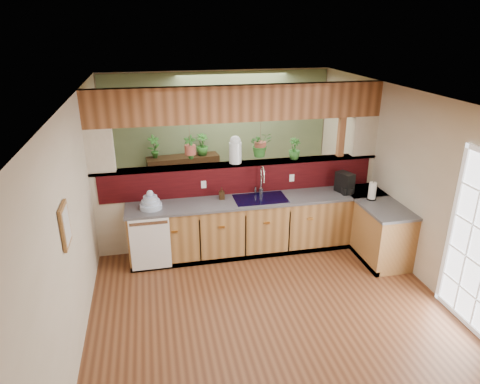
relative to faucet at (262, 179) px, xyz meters
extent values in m
cube|color=brown|center=(-0.31, -1.13, -1.16)|extent=(4.60, 7.00, 0.01)
cube|color=brown|center=(-0.31, -1.13, 1.44)|extent=(4.60, 7.00, 0.01)
cube|color=beige|center=(-0.31, 2.37, 0.14)|extent=(4.60, 0.02, 2.60)
cube|color=beige|center=(-2.61, -1.13, 0.14)|extent=(0.02, 7.00, 2.60)
cube|color=beige|center=(1.99, -1.13, 0.14)|extent=(0.02, 7.00, 2.60)
cube|color=beige|center=(-0.31, 0.22, -0.48)|extent=(4.60, 0.15, 1.35)
cube|color=#35060A|center=(-0.31, 0.14, -0.03)|extent=(4.40, 0.02, 0.45)
cube|color=brown|center=(-0.31, 0.22, 0.21)|extent=(4.60, 0.21, 0.04)
cube|color=brown|center=(-0.31, 0.22, 1.17)|extent=(4.60, 0.15, 0.55)
cube|color=beige|center=(-2.41, 0.22, 0.54)|extent=(0.40, 0.15, 0.70)
cube|color=beige|center=(1.79, 0.22, 0.54)|extent=(0.40, 0.15, 0.70)
cube|color=brown|center=(1.39, 0.22, 0.14)|extent=(0.10, 0.10, 2.60)
cube|color=brown|center=(-0.31, 0.22, 0.21)|extent=(4.60, 0.21, 0.04)
cube|color=brown|center=(-0.31, 0.22, 1.17)|extent=(4.60, 0.15, 0.55)
cube|color=#5E714D|center=(-0.31, 2.35, 0.14)|extent=(4.55, 0.02, 2.55)
cube|color=brown|center=(-0.06, -0.15, -0.73)|extent=(4.10, 0.60, 0.86)
cube|color=#49484E|center=(-0.06, -0.15, -0.28)|extent=(4.14, 0.64, 0.04)
cube|color=brown|center=(1.69, -0.59, -0.73)|extent=(0.60, 1.48, 0.86)
cube|color=#49484E|center=(1.69, -0.59, -0.28)|extent=(0.64, 1.52, 0.04)
cube|color=brown|center=(1.69, -0.15, -0.73)|extent=(0.60, 0.60, 0.86)
cube|color=#49484E|center=(1.69, -0.15, -0.28)|extent=(0.64, 0.64, 0.04)
cube|color=black|center=(-0.06, -0.42, -1.12)|extent=(4.10, 0.06, 0.08)
cube|color=black|center=(1.42, -0.59, -1.12)|extent=(0.06, 1.48, 0.08)
cube|color=white|center=(-1.79, -0.47, -0.71)|extent=(0.58, 0.02, 0.82)
cube|color=#B7B7B2|center=(-1.79, -0.48, -0.36)|extent=(0.54, 0.01, 0.05)
cube|color=black|center=(-0.06, -0.15, -0.27)|extent=(0.82, 0.50, 0.03)
cube|color=black|center=(-0.25, -0.15, -0.36)|extent=(0.34, 0.40, 0.16)
cube|color=black|center=(0.13, -0.15, -0.36)|extent=(0.34, 0.40, 0.16)
cube|color=white|center=(1.96, -2.43, -0.11)|extent=(0.06, 1.02, 2.16)
cube|color=brown|center=(-2.58, -1.93, 0.39)|extent=(0.03, 0.35, 0.45)
cube|color=silver|center=(-2.57, -1.93, 0.39)|extent=(0.01, 0.27, 0.37)
cylinder|color=#B7B7B2|center=(0.00, 0.05, -0.21)|extent=(0.07, 0.07, 0.10)
cylinder|color=#B7B7B2|center=(0.00, 0.05, -0.02)|extent=(0.02, 0.02, 0.29)
torus|color=#B7B7B2|center=(0.00, -0.03, 0.12)|extent=(0.21, 0.03, 0.21)
cylinder|color=#B7B7B2|center=(0.00, -0.12, 0.05)|extent=(0.02, 0.02, 0.12)
cylinder|color=#B7B7B2|center=(-0.09, 0.05, -0.19)|extent=(0.03, 0.03, 0.10)
cylinder|color=#A9BBDB|center=(-1.74, -0.18, -0.22)|extent=(0.33, 0.33, 0.07)
cylinder|color=#A9BBDB|center=(-1.74, -0.18, -0.16)|extent=(0.27, 0.27, 0.06)
cylinder|color=#A9BBDB|center=(-1.74, -0.18, -0.10)|extent=(0.21, 0.21, 0.06)
sphere|color=#A9BBDB|center=(-1.74, -0.18, -0.02)|extent=(0.10, 0.10, 0.10)
imported|color=#3B2715|center=(-0.65, -0.04, -0.17)|extent=(0.09, 0.09, 0.19)
cube|color=black|center=(1.34, -0.17, -0.09)|extent=(0.18, 0.29, 0.33)
cube|color=black|center=(1.34, -0.27, -0.20)|extent=(0.15, 0.11, 0.11)
cylinder|color=silver|center=(1.34, -0.24, -0.16)|extent=(0.09, 0.09, 0.09)
cylinder|color=black|center=(1.63, -0.55, -0.25)|extent=(0.14, 0.14, 0.02)
cylinder|color=#B7B7B2|center=(1.63, -0.55, -0.11)|extent=(0.02, 0.02, 0.30)
cylinder|color=white|center=(1.63, -0.55, -0.11)|extent=(0.11, 0.11, 0.26)
cylinder|color=silver|center=(-0.38, 0.22, 0.40)|extent=(0.20, 0.20, 0.33)
sphere|color=silver|center=(-0.38, 0.22, 0.58)|extent=(0.18, 0.18, 0.18)
imported|color=#255B1F|center=(0.60, 0.22, 0.40)|extent=(0.23, 0.23, 0.35)
cylinder|color=brown|center=(-1.08, 0.22, 0.72)|extent=(0.01, 0.01, 0.34)
cylinder|color=brown|center=(-1.08, 0.22, 0.49)|extent=(0.17, 0.17, 0.15)
imported|color=#255B1F|center=(-1.08, 0.22, 0.71)|extent=(0.22, 0.18, 0.37)
cylinder|color=brown|center=(0.03, 0.22, 0.71)|extent=(0.01, 0.01, 0.36)
cylinder|color=brown|center=(0.03, 0.22, 0.47)|extent=(0.18, 0.18, 0.16)
imported|color=#255B1F|center=(0.03, 0.22, 0.71)|extent=(0.39, 0.35, 0.39)
cube|color=black|center=(-1.07, 2.12, -0.66)|extent=(1.46, 0.52, 0.95)
imported|color=#255B1F|center=(-1.61, 2.12, 0.04)|extent=(0.28, 0.24, 0.46)
imported|color=#255B1F|center=(-0.67, 2.12, 0.03)|extent=(0.30, 0.30, 0.43)
imported|color=#255B1F|center=(0.31, 1.00, -0.75)|extent=(0.90, 0.84, 0.81)
camera|label=1|loc=(-1.66, -6.12, 2.32)|focal=32.00mm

